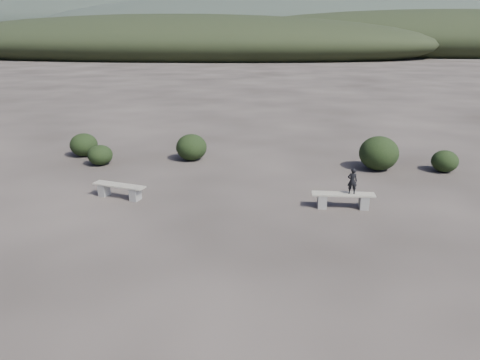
# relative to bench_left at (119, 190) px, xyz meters

# --- Properties ---
(ground) EXTENTS (1200.00, 1200.00, 0.00)m
(ground) POSITION_rel_bench_left_xyz_m (4.01, -4.47, -0.29)
(ground) COLOR #292320
(ground) RESTS_ON ground
(bench_left) EXTENTS (1.93, 0.87, 0.47)m
(bench_left) POSITION_rel_bench_left_xyz_m (0.00, 0.00, 0.00)
(bench_left) COLOR slate
(bench_left) RESTS_ON ground
(bench_right) EXTENTS (1.99, 0.48, 0.49)m
(bench_right) POSITION_rel_bench_left_xyz_m (7.43, -0.09, 0.01)
(bench_right) COLOR slate
(bench_right) RESTS_ON ground
(seated_person) EXTENTS (0.31, 0.21, 0.84)m
(seated_person) POSITION_rel_bench_left_xyz_m (7.68, -0.08, 0.63)
(seated_person) COLOR black
(seated_person) RESTS_ON bench_right
(shrub_a) EXTENTS (1.04, 1.04, 0.85)m
(shrub_a) POSITION_rel_bench_left_xyz_m (-2.27, 3.86, 0.14)
(shrub_a) COLOR black
(shrub_a) RESTS_ON ground
(shrub_b) EXTENTS (1.34, 1.34, 1.14)m
(shrub_b) POSITION_rel_bench_left_xyz_m (1.39, 5.07, 0.29)
(shrub_b) COLOR black
(shrub_b) RESTS_ON ground
(shrub_d) EXTENTS (1.58, 1.58, 1.38)m
(shrub_d) POSITION_rel_bench_left_xyz_m (9.25, 4.49, 0.40)
(shrub_d) COLOR black
(shrub_d) RESTS_ON ground
(shrub_e) EXTENTS (1.05, 1.05, 0.87)m
(shrub_e) POSITION_rel_bench_left_xyz_m (11.85, 4.50, 0.15)
(shrub_e) COLOR black
(shrub_e) RESTS_ON ground
(shrub_f) EXTENTS (1.22, 1.22, 1.03)m
(shrub_f) POSITION_rel_bench_left_xyz_m (-3.58, 5.19, 0.23)
(shrub_f) COLOR black
(shrub_f) RESTS_ON ground
(mountain_ridges) EXTENTS (500.00, 400.00, 56.00)m
(mountain_ridges) POSITION_rel_bench_left_xyz_m (-3.48, 334.60, 10.55)
(mountain_ridges) COLOR black
(mountain_ridges) RESTS_ON ground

